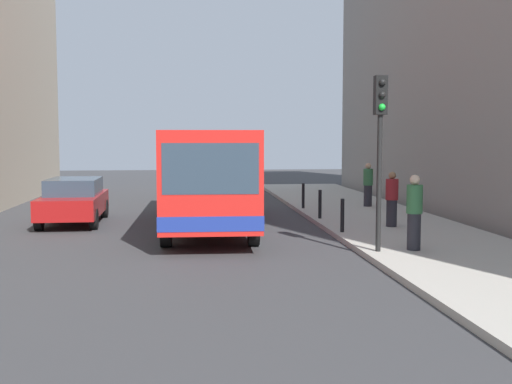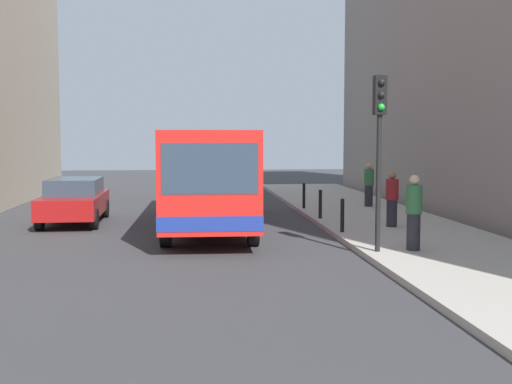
{
  "view_description": "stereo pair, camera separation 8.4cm",
  "coord_description": "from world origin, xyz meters",
  "px_view_note": "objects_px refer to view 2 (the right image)",
  "views": [
    {
      "loc": [
        -0.88,
        -16.25,
        2.82
      ],
      "look_at": [
        1.07,
        2.05,
        1.25
      ],
      "focal_mm": 44.65,
      "sensor_mm": 36.0,
      "label": 1
    },
    {
      "loc": [
        -0.8,
        -16.26,
        2.82
      ],
      "look_at": [
        1.07,
        2.05,
        1.25
      ],
      "focal_mm": 44.65,
      "sensor_mm": 36.0,
      "label": 2
    }
  ],
  "objects_px": {
    "pedestrian_far_sidewalk": "(369,185)",
    "pedestrian_mid_sidewalk": "(392,199)",
    "bollard_near": "(342,215)",
    "pedestrian_near_signal": "(414,212)",
    "bollard_far": "(304,196)",
    "bus": "(208,172)",
    "car_behind_bus": "(207,181)",
    "car_beside_bus": "(75,200)",
    "traffic_light": "(379,130)",
    "bollard_mid": "(320,204)"
  },
  "relations": [
    {
      "from": "car_beside_bus",
      "to": "pedestrian_near_signal",
      "type": "bearing_deg",
      "value": 141.76
    },
    {
      "from": "bus",
      "to": "car_beside_bus",
      "type": "relative_size",
      "value": 2.49
    },
    {
      "from": "bollard_near",
      "to": "pedestrian_near_signal",
      "type": "relative_size",
      "value": 0.53
    },
    {
      "from": "bus",
      "to": "bollard_near",
      "type": "bearing_deg",
      "value": 143.42
    },
    {
      "from": "car_beside_bus",
      "to": "pedestrian_mid_sidewalk",
      "type": "relative_size",
      "value": 2.68
    },
    {
      "from": "traffic_light",
      "to": "bollard_far",
      "type": "height_order",
      "value": "traffic_light"
    },
    {
      "from": "bollard_far",
      "to": "bollard_near",
      "type": "bearing_deg",
      "value": -90.0
    },
    {
      "from": "pedestrian_mid_sidewalk",
      "to": "pedestrian_far_sidewalk",
      "type": "distance_m",
      "value": 5.67
    },
    {
      "from": "pedestrian_far_sidewalk",
      "to": "pedestrian_mid_sidewalk",
      "type": "bearing_deg",
      "value": -65.98
    },
    {
      "from": "bollard_far",
      "to": "pedestrian_mid_sidewalk",
      "type": "bearing_deg",
      "value": -71.58
    },
    {
      "from": "pedestrian_near_signal",
      "to": "pedestrian_mid_sidewalk",
      "type": "height_order",
      "value": "pedestrian_near_signal"
    },
    {
      "from": "bollard_mid",
      "to": "pedestrian_far_sidewalk",
      "type": "xyz_separation_m",
      "value": [
        2.62,
        3.45,
        0.37
      ]
    },
    {
      "from": "pedestrian_mid_sidewalk",
      "to": "bus",
      "type": "bearing_deg",
      "value": 78.05
    },
    {
      "from": "pedestrian_far_sidewalk",
      "to": "car_beside_bus",
      "type": "bearing_deg",
      "value": -132.82
    },
    {
      "from": "car_beside_bus",
      "to": "car_behind_bus",
      "type": "distance_m",
      "value": 9.86
    },
    {
      "from": "bus",
      "to": "bollard_far",
      "type": "bearing_deg",
      "value": -137.03
    },
    {
      "from": "car_behind_bus",
      "to": "bollard_mid",
      "type": "height_order",
      "value": "car_behind_bus"
    },
    {
      "from": "bus",
      "to": "pedestrian_far_sidewalk",
      "type": "distance_m",
      "value": 7.36
    },
    {
      "from": "bollard_far",
      "to": "pedestrian_far_sidewalk",
      "type": "height_order",
      "value": "pedestrian_far_sidewalk"
    },
    {
      "from": "pedestrian_near_signal",
      "to": "car_behind_bus",
      "type": "bearing_deg",
      "value": 143.74
    },
    {
      "from": "car_behind_bus",
      "to": "pedestrian_far_sidewalk",
      "type": "height_order",
      "value": "pedestrian_far_sidewalk"
    },
    {
      "from": "pedestrian_near_signal",
      "to": "bollard_far",
      "type": "bearing_deg",
      "value": 133.73
    },
    {
      "from": "car_beside_bus",
      "to": "pedestrian_mid_sidewalk",
      "type": "xyz_separation_m",
      "value": [
        9.84,
        -2.88,
        0.19
      ]
    },
    {
      "from": "pedestrian_far_sidewalk",
      "to": "bollard_far",
      "type": "bearing_deg",
      "value": -139.33
    },
    {
      "from": "traffic_light",
      "to": "bollard_mid",
      "type": "bearing_deg",
      "value": 90.92
    },
    {
      "from": "pedestrian_mid_sidewalk",
      "to": "pedestrian_far_sidewalk",
      "type": "height_order",
      "value": "pedestrian_far_sidewalk"
    },
    {
      "from": "car_beside_bus",
      "to": "bollard_far",
      "type": "relative_size",
      "value": 4.67
    },
    {
      "from": "pedestrian_near_signal",
      "to": "pedestrian_mid_sidewalk",
      "type": "distance_m",
      "value": 4.04
    },
    {
      "from": "car_behind_bus",
      "to": "bollard_near",
      "type": "relative_size",
      "value": 4.7
    },
    {
      "from": "traffic_light",
      "to": "pedestrian_near_signal",
      "type": "distance_m",
      "value": 2.15
    },
    {
      "from": "car_beside_bus",
      "to": "traffic_light",
      "type": "relative_size",
      "value": 1.08
    },
    {
      "from": "car_behind_bus",
      "to": "pedestrian_far_sidewalk",
      "type": "bearing_deg",
      "value": 133.44
    },
    {
      "from": "traffic_light",
      "to": "bollard_near",
      "type": "height_order",
      "value": "traffic_light"
    },
    {
      "from": "traffic_light",
      "to": "bollard_near",
      "type": "distance_m",
      "value": 3.93
    },
    {
      "from": "bollard_near",
      "to": "bollard_far",
      "type": "xyz_separation_m",
      "value": [
        0.0,
        6.19,
        0.0
      ]
    },
    {
      "from": "bus",
      "to": "car_behind_bus",
      "type": "xyz_separation_m",
      "value": [
        0.18,
        9.7,
        -0.94
      ]
    },
    {
      "from": "bus",
      "to": "pedestrian_far_sidewalk",
      "type": "xyz_separation_m",
      "value": [
        6.33,
        3.68,
        -0.73
      ]
    },
    {
      "from": "car_behind_bus",
      "to": "pedestrian_far_sidewalk",
      "type": "xyz_separation_m",
      "value": [
        6.15,
        -6.02,
        0.21
      ]
    },
    {
      "from": "car_behind_bus",
      "to": "bollard_far",
      "type": "height_order",
      "value": "car_behind_bus"
    },
    {
      "from": "bollard_mid",
      "to": "pedestrian_near_signal",
      "type": "bearing_deg",
      "value": -80.74
    },
    {
      "from": "pedestrian_mid_sidewalk",
      "to": "traffic_light",
      "type": "bearing_deg",
      "value": 165.41
    },
    {
      "from": "car_behind_bus",
      "to": "pedestrian_mid_sidewalk",
      "type": "relative_size",
      "value": 2.69
    },
    {
      "from": "car_beside_bus",
      "to": "pedestrian_far_sidewalk",
      "type": "relative_size",
      "value": 2.62
    },
    {
      "from": "bus",
      "to": "pedestrian_near_signal",
      "type": "xyz_separation_m",
      "value": [
        4.71,
        -5.89,
        -0.67
      ]
    },
    {
      "from": "bus",
      "to": "bollard_far",
      "type": "relative_size",
      "value": 11.65
    },
    {
      "from": "traffic_light",
      "to": "pedestrian_far_sidewalk",
      "type": "bearing_deg",
      "value": 75.37
    },
    {
      "from": "traffic_light",
      "to": "bollard_far",
      "type": "relative_size",
      "value": 4.32
    },
    {
      "from": "pedestrian_near_signal",
      "to": "bus",
      "type": "bearing_deg",
      "value": 166.17
    },
    {
      "from": "traffic_light",
      "to": "bollard_mid",
      "type": "relative_size",
      "value": 4.32
    },
    {
      "from": "bus",
      "to": "traffic_light",
      "type": "bearing_deg",
      "value": 123.58
    }
  ]
}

